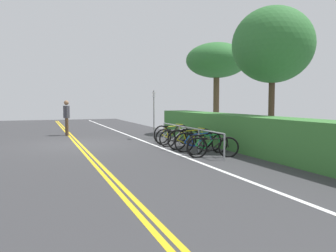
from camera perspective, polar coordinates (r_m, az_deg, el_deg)
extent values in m
cube|color=#353538|center=(14.38, -14.59, -3.03)|extent=(38.33, 11.25, 0.05)
cube|color=gold|center=(14.37, -14.91, -2.94)|extent=(34.50, 0.10, 0.00)
cube|color=gold|center=(14.38, -14.28, -2.92)|extent=(34.50, 0.10, 0.00)
cube|color=white|center=(14.92, -3.95, -2.55)|extent=(34.50, 0.12, 0.00)
cylinder|color=#9EA0A5|center=(15.02, -0.66, -1.01)|extent=(0.05, 0.05, 0.78)
cylinder|color=#9EA0A5|center=(13.41, 1.88, -1.64)|extent=(0.05, 0.05, 0.78)
cylinder|color=#9EA0A5|center=(11.84, 5.10, -2.43)|extent=(0.05, 0.05, 0.78)
cylinder|color=#9EA0A5|center=(10.31, 9.30, -3.45)|extent=(0.05, 0.05, 0.78)
cylinder|color=#9EA0A5|center=(12.58, 3.40, -0.25)|extent=(5.21, 0.04, 0.04)
torus|color=black|center=(14.86, 2.21, -1.20)|extent=(0.25, 0.75, 0.76)
torus|color=black|center=(14.26, -1.09, -1.43)|extent=(0.25, 0.75, 0.76)
cylinder|color=yellow|center=(14.62, 1.00, -0.94)|extent=(0.18, 0.58, 0.52)
cylinder|color=yellow|center=(14.56, 0.79, -0.05)|extent=(0.21, 0.69, 0.07)
cylinder|color=yellow|center=(14.41, -0.12, -1.08)|extent=(0.08, 0.17, 0.47)
cylinder|color=yellow|center=(14.36, -0.49, -1.70)|extent=(0.13, 0.37, 0.19)
cylinder|color=yellow|center=(14.31, -0.72, -0.80)|extent=(0.10, 0.26, 0.32)
cylinder|color=yellow|center=(14.81, 2.05, -0.56)|extent=(0.07, 0.14, 0.35)
cube|color=black|center=(14.35, -0.34, -0.06)|extent=(0.13, 0.21, 0.05)
cylinder|color=yellow|center=(14.76, 1.89, 0.27)|extent=(0.45, 0.14, 0.03)
torus|color=black|center=(14.01, 2.96, -1.74)|extent=(0.08, 0.66, 0.66)
torus|color=black|center=(13.69, -0.75, -1.87)|extent=(0.08, 0.66, 0.66)
cylinder|color=silver|center=(13.88, 1.59, -1.48)|extent=(0.06, 0.55, 0.45)
cylinder|color=silver|center=(13.84, 1.35, -0.67)|extent=(0.06, 0.65, 0.07)
cylinder|color=silver|center=(13.77, 0.32, -1.58)|extent=(0.04, 0.16, 0.40)
cylinder|color=silver|center=(13.75, -0.09, -2.13)|extent=(0.05, 0.35, 0.17)
cylinder|color=silver|center=(13.71, -0.34, -1.32)|extent=(0.04, 0.24, 0.28)
cylinder|color=silver|center=(13.98, 2.78, -1.16)|extent=(0.04, 0.13, 0.30)
cube|color=black|center=(13.73, 0.08, -0.65)|extent=(0.09, 0.20, 0.05)
cylinder|color=silver|center=(13.95, 2.60, -0.37)|extent=(0.46, 0.05, 0.03)
torus|color=black|center=(13.45, 4.03, -1.98)|extent=(0.09, 0.67, 0.67)
torus|color=black|center=(13.11, -0.07, -2.13)|extent=(0.09, 0.67, 0.67)
cylinder|color=black|center=(13.30, 2.52, -1.71)|extent=(0.07, 0.58, 0.46)
cylinder|color=black|center=(13.26, 2.25, -0.86)|extent=(0.07, 0.69, 0.07)
cylinder|color=black|center=(13.19, 1.12, -1.82)|extent=(0.04, 0.17, 0.41)
cylinder|color=black|center=(13.17, 0.66, -2.40)|extent=(0.06, 0.37, 0.17)
cylinder|color=black|center=(13.13, 0.39, -1.54)|extent=(0.05, 0.25, 0.28)
cylinder|color=black|center=(13.41, 3.83, -1.37)|extent=(0.04, 0.14, 0.30)
cube|color=black|center=(13.15, 0.85, -0.83)|extent=(0.09, 0.20, 0.05)
cylinder|color=black|center=(13.38, 3.64, -0.54)|extent=(0.46, 0.05, 0.03)
torus|color=black|center=(12.83, 5.95, -2.08)|extent=(0.08, 0.76, 0.76)
torus|color=black|center=(12.35, 1.52, -2.30)|extent=(0.08, 0.76, 0.76)
cylinder|color=yellow|center=(12.63, 4.33, -1.77)|extent=(0.05, 0.62, 0.52)
cylinder|color=yellow|center=(12.58, 4.05, -0.74)|extent=(0.06, 0.74, 0.07)
cylinder|color=yellow|center=(12.47, 2.82, -1.92)|extent=(0.04, 0.18, 0.47)
cylinder|color=yellow|center=(12.44, 2.32, -2.63)|extent=(0.05, 0.39, 0.19)
cylinder|color=yellow|center=(12.38, 2.02, -1.59)|extent=(0.04, 0.27, 0.32)
cylinder|color=yellow|center=(12.78, 5.74, -1.35)|extent=(0.04, 0.14, 0.35)
cube|color=black|center=(12.42, 2.53, -0.74)|extent=(0.09, 0.20, 0.05)
cylinder|color=yellow|center=(12.74, 5.53, -0.38)|extent=(0.46, 0.04, 0.03)
torus|color=black|center=(12.12, 7.29, -2.60)|extent=(0.14, 0.71, 0.70)
torus|color=black|center=(11.79, 2.70, -2.75)|extent=(0.14, 0.71, 0.70)
cylinder|color=#1947B7|center=(11.98, 5.60, -2.27)|extent=(0.11, 0.58, 0.48)
cylinder|color=#1947B7|center=(11.93, 5.31, -1.28)|extent=(0.12, 0.69, 0.07)
cylinder|color=#1947B7|center=(11.87, 4.04, -2.40)|extent=(0.06, 0.17, 0.43)
cylinder|color=#1947B7|center=(11.85, 3.52, -3.08)|extent=(0.08, 0.37, 0.18)
cylinder|color=#1947B7|center=(11.81, 3.22, -2.07)|extent=(0.07, 0.25, 0.30)
cylinder|color=#1947B7|center=(12.08, 7.07, -1.88)|extent=(0.05, 0.14, 0.32)
cube|color=black|center=(11.83, 3.74, -1.25)|extent=(0.10, 0.21, 0.05)
cylinder|color=#1947B7|center=(12.04, 6.86, -0.92)|extent=(0.46, 0.08, 0.03)
torus|color=black|center=(11.79, 8.54, -2.82)|extent=(0.17, 0.69, 0.69)
torus|color=black|center=(11.21, 4.59, -3.16)|extent=(0.17, 0.69, 0.69)
cylinder|color=#198C38|center=(11.56, 7.11, -2.55)|extent=(0.13, 0.56, 0.47)
cylinder|color=#198C38|center=(11.50, 6.87, -1.55)|extent=(0.15, 0.67, 0.07)
cylinder|color=#198C38|center=(11.36, 5.76, -2.74)|extent=(0.06, 0.17, 0.42)
cylinder|color=#198C38|center=(11.31, 5.31, -3.46)|extent=(0.09, 0.36, 0.18)
cylinder|color=#198C38|center=(11.25, 5.05, -2.43)|extent=(0.08, 0.25, 0.29)
cylinder|color=#198C38|center=(11.74, 8.36, -2.11)|extent=(0.06, 0.14, 0.31)
cube|color=black|center=(11.30, 5.50, -1.57)|extent=(0.11, 0.21, 0.05)
cylinder|color=#198C38|center=(11.69, 8.18, -1.14)|extent=(0.46, 0.10, 0.03)
torus|color=black|center=(10.88, 9.98, -3.50)|extent=(0.23, 0.66, 0.66)
torus|color=black|center=(10.66, 4.82, -3.62)|extent=(0.23, 0.66, 0.66)
cylinder|color=black|center=(10.78, 8.08, -3.15)|extent=(0.18, 0.56, 0.45)
cylinder|color=black|center=(10.74, 7.75, -2.11)|extent=(0.21, 0.66, 0.07)
cylinder|color=black|center=(10.70, 6.31, -3.26)|extent=(0.08, 0.17, 0.41)
cylinder|color=black|center=(10.70, 5.73, -3.96)|extent=(0.13, 0.36, 0.17)
cylinder|color=black|center=(10.66, 5.40, -2.92)|extent=(0.10, 0.25, 0.28)
cylinder|color=black|center=(10.85, 9.74, -2.75)|extent=(0.07, 0.14, 0.30)
cube|color=black|center=(10.66, 5.98, -2.06)|extent=(0.13, 0.21, 0.05)
cylinder|color=black|center=(10.81, 9.50, -1.74)|extent=(0.45, 0.15, 0.03)
cylinder|color=#4C3826|center=(17.97, -16.34, -0.16)|extent=(0.14, 0.14, 0.88)
cylinder|color=#4C3826|center=(18.27, -16.43, -0.09)|extent=(0.14, 0.14, 0.88)
cylinder|color=#3F3F47|center=(18.08, -16.43, 2.25)|extent=(0.32, 0.32, 0.62)
sphere|color=#8C6647|center=(18.07, -16.46, 3.71)|extent=(0.24, 0.24, 0.24)
cylinder|color=#3F3F47|center=(17.88, -16.37, 2.19)|extent=(0.09, 0.09, 0.55)
cylinder|color=#3F3F47|center=(18.28, -16.49, 2.22)|extent=(0.09, 0.09, 0.55)
cylinder|color=gray|center=(15.86, -2.35, 1.88)|extent=(0.06, 0.06, 2.22)
cube|color=white|center=(15.85, -2.36, 5.24)|extent=(0.36, 0.05, 0.24)
cube|color=#387533|center=(12.13, 13.74, -1.28)|extent=(14.21, 1.22, 1.24)
cylinder|color=brown|center=(18.55, 7.96, 3.46)|extent=(0.31, 0.31, 3.05)
ellipsoid|color=#2D6B30|center=(18.67, 8.04, 10.70)|extent=(3.23, 3.23, 1.84)
cylinder|color=#473323|center=(13.39, 16.69, 1.97)|extent=(0.23, 0.23, 2.55)
ellipsoid|color=#2D6B30|center=(13.54, 16.92, 12.70)|extent=(2.97, 2.97, 2.77)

